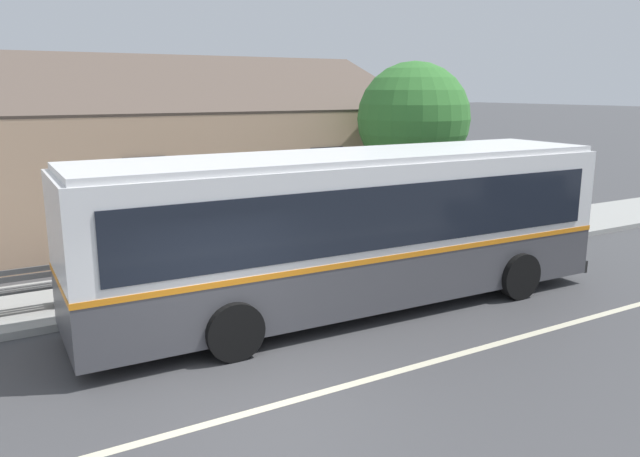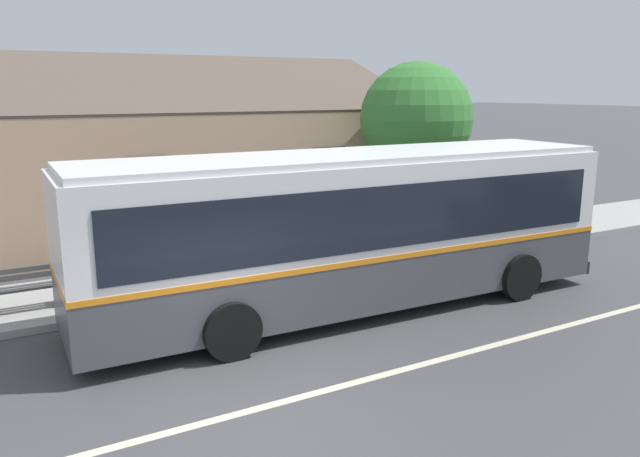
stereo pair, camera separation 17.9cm
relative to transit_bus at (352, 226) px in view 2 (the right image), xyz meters
The scene contains 8 objects.
ground_plane 4.78m from the transit_bus, 139.45° to the right, with size 300.00×300.00×0.00m, color #424244.
sidewalk_far 4.87m from the transit_bus, 137.58° to the left, with size 60.00×3.00×0.15m, color #9E9E99.
lane_divider_stripe 4.78m from the transit_bus, 139.45° to the right, with size 60.00×0.16×0.01m, color beige.
community_building 12.02m from the transit_bus, 116.14° to the left, with size 23.99×9.85×6.53m.
transit_bus is the anchor object (origin of this frame).
bench_by_building 6.63m from the transit_bus, 156.62° to the left, with size 1.85×0.51×0.94m.
street_tree_primary 6.68m from the transit_bus, 41.19° to the left, with size 3.25×3.25×5.17m.
bus_stop_sign 6.67m from the transit_bus, 18.27° to the left, with size 0.36×0.07×2.40m.
Camera 2 is at (-3.16, -7.38, 4.39)m, focal length 35.00 mm.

